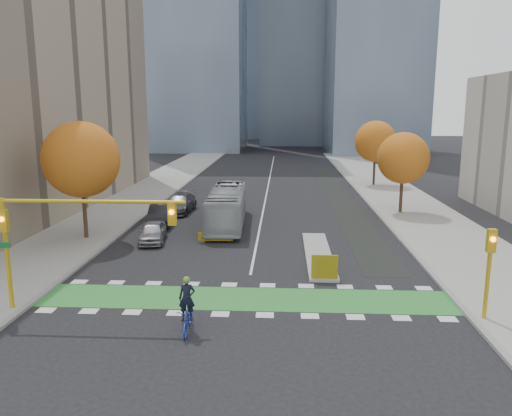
# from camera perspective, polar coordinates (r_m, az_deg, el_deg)

# --- Properties ---
(ground) EXTENTS (300.00, 300.00, 0.00)m
(ground) POSITION_cam_1_polar(r_m,az_deg,el_deg) (23.13, -1.47, -11.70)
(ground) COLOR black
(ground) RESTS_ON ground
(sidewalk_west) EXTENTS (7.00, 120.00, 0.15)m
(sidewalk_west) POSITION_cam_1_polar(r_m,az_deg,el_deg) (44.85, -16.82, -0.70)
(sidewalk_west) COLOR gray
(sidewalk_west) RESTS_ON ground
(sidewalk_east) EXTENTS (7.00, 120.00, 0.15)m
(sidewalk_east) POSITION_cam_1_polar(r_m,az_deg,el_deg) (43.79, 18.62, -1.09)
(sidewalk_east) COLOR gray
(sidewalk_east) RESTS_ON ground
(curb_west) EXTENTS (0.30, 120.00, 0.16)m
(curb_west) POSITION_cam_1_polar(r_m,az_deg,el_deg) (43.78, -12.51, -0.77)
(curb_west) COLOR gray
(curb_west) RESTS_ON ground
(curb_east) EXTENTS (0.30, 120.00, 0.16)m
(curb_east) POSITION_cam_1_polar(r_m,az_deg,el_deg) (42.99, 14.12, -1.06)
(curb_east) COLOR gray
(curb_east) RESTS_ON ground
(bike_crossing) EXTENTS (20.00, 3.00, 0.01)m
(bike_crossing) POSITION_cam_1_polar(r_m,az_deg,el_deg) (24.51, -1.19, -10.31)
(bike_crossing) COLOR #2A8231
(bike_crossing) RESTS_ON ground
(centre_line) EXTENTS (0.15, 70.00, 0.01)m
(centre_line) POSITION_cam_1_polar(r_m,az_deg,el_deg) (61.91, 1.47, 2.93)
(centre_line) COLOR silver
(centre_line) RESTS_ON ground
(bike_lane_paint) EXTENTS (2.50, 50.00, 0.01)m
(bike_lane_paint) POSITION_cam_1_polar(r_m,az_deg,el_deg) (52.33, 9.39, 1.23)
(bike_lane_paint) COLOR black
(bike_lane_paint) RESTS_ON ground
(median_island) EXTENTS (1.60, 10.00, 0.16)m
(median_island) POSITION_cam_1_polar(r_m,az_deg,el_deg) (31.60, 7.12, -5.24)
(median_island) COLOR gray
(median_island) RESTS_ON ground
(hazard_board) EXTENTS (1.40, 0.12, 1.30)m
(hazard_board) POSITION_cam_1_polar(r_m,az_deg,el_deg) (26.82, 7.85, -6.69)
(hazard_board) COLOR yellow
(hazard_board) RESTS_ON median_island
(tower_ne) EXTENTS (18.00, 24.00, 60.00)m
(tower_ne) POSITION_cam_1_polar(r_m,az_deg,el_deg) (109.80, 13.63, 22.03)
(tower_ne) COLOR #47566B
(tower_ne) RESTS_ON ground
(tower_far) EXTENTS (26.00, 26.00, 80.00)m
(tower_far) POSITION_cam_1_polar(r_m,az_deg,el_deg) (164.26, 1.13, 22.19)
(tower_far) COLOR #47566B
(tower_far) RESTS_ON ground
(tree_west) EXTENTS (5.20, 5.20, 8.22)m
(tree_west) POSITION_cam_1_polar(r_m,az_deg,el_deg) (36.11, -19.35, 5.24)
(tree_west) COLOR #332114
(tree_west) RESTS_ON ground
(tree_east_near) EXTENTS (4.40, 4.40, 7.08)m
(tree_east_near) POSITION_cam_1_polar(r_m,az_deg,el_deg) (44.62, 16.47, 5.49)
(tree_east_near) COLOR #332114
(tree_east_near) RESTS_ON ground
(tree_east_far) EXTENTS (4.80, 4.80, 7.65)m
(tree_east_far) POSITION_cam_1_polar(r_m,az_deg,el_deg) (60.31, 13.50, 7.40)
(tree_east_far) COLOR #332114
(tree_east_far) RESTS_ON ground
(traffic_signal_west) EXTENTS (8.53, 0.56, 5.20)m
(traffic_signal_west) POSITION_cam_1_polar(r_m,az_deg,el_deg) (23.39, -21.39, -1.84)
(traffic_signal_west) COLOR #BF9914
(traffic_signal_west) RESTS_ON ground
(traffic_signal_east) EXTENTS (0.35, 0.43, 4.10)m
(traffic_signal_east) POSITION_cam_1_polar(r_m,az_deg,el_deg) (23.36, 25.13, -5.45)
(traffic_signal_east) COLOR #BF9914
(traffic_signal_east) RESTS_ON ground
(cyclist) EXTENTS (0.85, 2.11, 2.39)m
(cyclist) POSITION_cam_1_polar(r_m,az_deg,el_deg) (21.04, -7.85, -11.86)
(cyclist) COLOR navy
(cyclist) RESTS_ON ground
(bus) EXTENTS (2.99, 11.01, 3.04)m
(bus) POSITION_cam_1_polar(r_m,az_deg,el_deg) (38.99, -3.33, 0.18)
(bus) COLOR #A4A9AB
(bus) RESTS_ON ground
(parked_car_a) EXTENTS (2.17, 4.29, 1.40)m
(parked_car_a) POSITION_cam_1_polar(r_m,az_deg,el_deg) (35.06, -11.72, -2.68)
(parked_car_a) COLOR #98979C
(parked_car_a) RESTS_ON ground
(parked_car_b) EXTENTS (2.24, 5.04, 1.61)m
(parked_car_b) POSITION_cam_1_polar(r_m,az_deg,el_deg) (39.92, -10.84, -0.79)
(parked_car_b) COLOR black
(parked_car_b) RESTS_ON ground
(parked_car_c) EXTENTS (2.49, 5.53, 1.57)m
(parked_car_c) POSITION_cam_1_polar(r_m,az_deg,el_deg) (44.60, -8.74, 0.53)
(parked_car_c) COLOR #4C4D52
(parked_car_c) RESTS_ON ground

